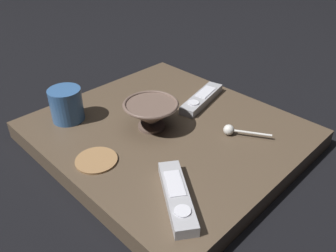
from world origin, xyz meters
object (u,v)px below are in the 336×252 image
coffee_mug (66,105)px  tv_remote_far (202,99)px  cereal_bowl (151,114)px  tv_remote_near (177,196)px  drink_coaster (96,160)px  teaspoon (232,130)px

coffee_mug → tv_remote_far: bearing=-30.8°
cereal_bowl → tv_remote_near: bearing=-121.9°
tv_remote_near → drink_coaster: 0.22m
tv_remote_near → drink_coaster: bearing=100.8°
drink_coaster → tv_remote_far: bearing=1.2°
cereal_bowl → teaspoon: (0.12, -0.17, -0.03)m
tv_remote_near → tv_remote_far: 0.41m
coffee_mug → teaspoon: size_ratio=0.84×
coffee_mug → teaspoon: 0.44m
coffee_mug → teaspoon: (0.25, -0.36, -0.03)m
teaspoon → drink_coaster: bearing=153.0°
tv_remote_far → drink_coaster: (-0.38, -0.01, -0.01)m
cereal_bowl → coffee_mug: coffee_mug is taller
tv_remote_far → coffee_mug: bearing=149.2°
drink_coaster → tv_remote_near: bearing=-79.2°
cereal_bowl → tv_remote_far: 0.20m
tv_remote_far → drink_coaster: size_ratio=2.05×
teaspoon → tv_remote_near: same height
teaspoon → tv_remote_near: bearing=-167.2°
teaspoon → tv_remote_far: bearing=65.3°
teaspoon → tv_remote_far: size_ratio=0.54×
teaspoon → drink_coaster: (-0.30, 0.16, -0.01)m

